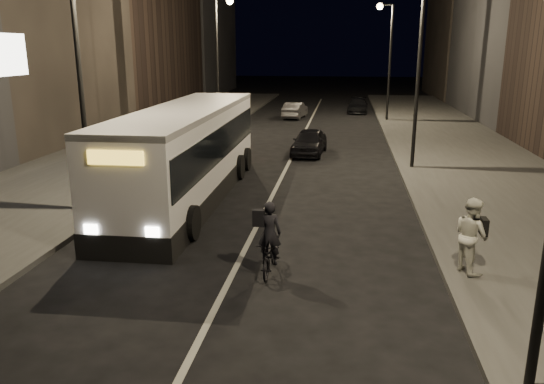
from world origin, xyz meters
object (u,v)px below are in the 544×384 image
(pedestrian_woman, at_px, (471,235))
(car_mid, at_px, (295,110))
(streetlight_right_mid, at_px, (414,46))
(cyclist_on_bicycle, at_px, (270,249))
(car_near, at_px, (309,142))
(city_bus, at_px, (187,150))
(streetlight_left_far, at_px, (221,46))
(streetlight_left_near, at_px, (85,46))
(car_far, at_px, (358,106))
(streetlight_right_far, at_px, (387,46))

(pedestrian_woman, xyz_separation_m, car_mid, (-6.88, 28.67, -0.45))
(streetlight_right_mid, bearing_deg, cyclist_on_bicycle, -110.38)
(pedestrian_woman, relative_size, car_near, 0.48)
(city_bus, distance_m, car_near, 9.56)
(streetlight_left_far, relative_size, car_mid, 2.17)
(streetlight_left_near, height_order, streetlight_left_far, same)
(cyclist_on_bicycle, bearing_deg, pedestrian_woman, 6.91)
(streetlight_left_near, bearing_deg, streetlight_right_mid, 36.88)
(car_mid, height_order, car_far, car_mid)
(streetlight_left_far, relative_size, car_far, 2.03)
(streetlight_right_far, relative_size, streetlight_left_far, 1.00)
(streetlight_left_near, relative_size, streetlight_left_far, 1.00)
(streetlight_right_far, height_order, car_near, streetlight_right_far)
(streetlight_left_near, height_order, cyclist_on_bicycle, streetlight_left_near)
(cyclist_on_bicycle, bearing_deg, streetlight_left_far, 107.69)
(pedestrian_woman, height_order, car_far, pedestrian_woman)
(streetlight_left_far, relative_size, city_bus, 0.66)
(streetlight_left_near, xyz_separation_m, city_bus, (2.36, 2.30, -3.58))
(streetlight_left_far, bearing_deg, car_mid, 60.50)
(cyclist_on_bicycle, distance_m, car_far, 33.54)
(streetlight_left_near, distance_m, streetlight_left_far, 18.00)
(cyclist_on_bicycle, xyz_separation_m, car_far, (2.70, 33.43, -0.04))
(streetlight_left_far, bearing_deg, car_far, 52.16)
(streetlight_left_far, xyz_separation_m, cyclist_on_bicycle, (6.23, -21.94, -4.74))
(streetlight_right_far, relative_size, car_mid, 2.17)
(car_near, bearing_deg, streetlight_right_far, 75.54)
(streetlight_right_far, height_order, streetlight_left_far, same)
(city_bus, xyz_separation_m, pedestrian_woman, (8.57, -5.82, -0.72))
(streetlight_right_mid, relative_size, pedestrian_woman, 4.48)
(car_near, bearing_deg, streetlight_left_near, -114.32)
(streetlight_left_near, relative_size, cyclist_on_bicycle, 4.35)
(streetlight_right_far, bearing_deg, streetlight_left_near, -113.96)
(streetlight_right_mid, height_order, streetlight_left_far, same)
(streetlight_right_far, bearing_deg, streetlight_left_far, -150.64)
(streetlight_right_mid, bearing_deg, streetlight_right_far, 90.00)
(cyclist_on_bicycle, distance_m, pedestrian_woman, 4.74)
(streetlight_left_near, relative_size, car_mid, 2.17)
(pedestrian_woman, height_order, car_mid, pedestrian_woman)
(streetlight_left_far, bearing_deg, cyclist_on_bicycle, -74.15)
(city_bus, height_order, pedestrian_woman, city_bus)
(streetlight_left_far, bearing_deg, streetlight_right_mid, -43.16)
(streetlight_right_mid, relative_size, car_near, 2.14)
(streetlight_right_far, height_order, cyclist_on_bicycle, streetlight_right_far)
(cyclist_on_bicycle, height_order, pedestrian_woman, pedestrian_woman)
(streetlight_left_near, bearing_deg, car_near, 60.90)
(streetlight_right_far, bearing_deg, car_near, -109.24)
(streetlight_left_far, xyz_separation_m, city_bus, (2.36, -15.70, -3.58))
(pedestrian_woman, distance_m, car_far, 33.08)
(car_mid, bearing_deg, car_far, -131.39)
(streetlight_right_far, distance_m, city_bus, 23.51)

